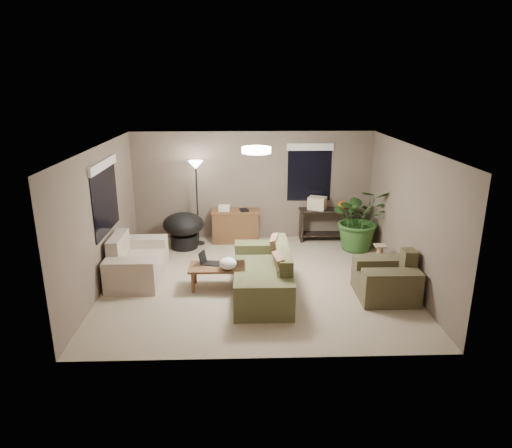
{
  "coord_description": "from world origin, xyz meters",
  "views": [
    {
      "loc": [
        -0.26,
        -7.81,
        3.56
      ],
      "look_at": [
        0.0,
        0.2,
        1.05
      ],
      "focal_mm": 32.0,
      "sensor_mm": 36.0,
      "label": 1
    }
  ],
  "objects_px": {
    "main_sofa": "(264,277)",
    "armchair": "(386,280)",
    "console_table": "(327,222)",
    "desk": "(235,226)",
    "loveseat": "(136,263)",
    "floor_lamp": "(196,175)",
    "houseplant": "(359,225)",
    "cat_scratching_post": "(379,259)",
    "papasan_chair": "(184,228)",
    "coffee_table": "(217,269)"
  },
  "relations": [
    {
      "from": "main_sofa",
      "to": "armchair",
      "type": "xyz_separation_m",
      "value": [
        2.1,
        -0.23,
        0.0
      ]
    },
    {
      "from": "loveseat",
      "to": "coffee_table",
      "type": "bearing_deg",
      "value": -17.4
    },
    {
      "from": "main_sofa",
      "to": "coffee_table",
      "type": "relative_size",
      "value": 2.2
    },
    {
      "from": "cat_scratching_post",
      "to": "houseplant",
      "type": "bearing_deg",
      "value": 97.05
    },
    {
      "from": "papasan_chair",
      "to": "floor_lamp",
      "type": "relative_size",
      "value": 0.48
    },
    {
      "from": "console_table",
      "to": "cat_scratching_post",
      "type": "xyz_separation_m",
      "value": [
        0.73,
        -1.75,
        -0.22
      ]
    },
    {
      "from": "main_sofa",
      "to": "armchair",
      "type": "relative_size",
      "value": 2.2
    },
    {
      "from": "loveseat",
      "to": "papasan_chair",
      "type": "relative_size",
      "value": 1.74
    },
    {
      "from": "armchair",
      "to": "floor_lamp",
      "type": "relative_size",
      "value": 0.52
    },
    {
      "from": "desk",
      "to": "papasan_chair",
      "type": "xyz_separation_m",
      "value": [
        -1.14,
        -0.37,
        0.09
      ]
    },
    {
      "from": "cat_scratching_post",
      "to": "main_sofa",
      "type": "bearing_deg",
      "value": -157.33
    },
    {
      "from": "main_sofa",
      "to": "armchair",
      "type": "distance_m",
      "value": 2.11
    },
    {
      "from": "loveseat",
      "to": "armchair",
      "type": "distance_m",
      "value": 4.57
    },
    {
      "from": "floor_lamp",
      "to": "houseplant",
      "type": "distance_m",
      "value": 3.75
    },
    {
      "from": "loveseat",
      "to": "armchair",
      "type": "xyz_separation_m",
      "value": [
        4.47,
        -0.93,
        0.0
      ]
    },
    {
      "from": "armchair",
      "to": "floor_lamp",
      "type": "xyz_separation_m",
      "value": [
        -3.47,
        2.8,
        1.3
      ]
    },
    {
      "from": "desk",
      "to": "floor_lamp",
      "type": "height_order",
      "value": "floor_lamp"
    },
    {
      "from": "loveseat",
      "to": "houseplant",
      "type": "relative_size",
      "value": 1.13
    },
    {
      "from": "coffee_table",
      "to": "desk",
      "type": "distance_m",
      "value": 2.5
    },
    {
      "from": "main_sofa",
      "to": "console_table",
      "type": "relative_size",
      "value": 1.69
    },
    {
      "from": "loveseat",
      "to": "papasan_chair",
      "type": "distance_m",
      "value": 1.78
    },
    {
      "from": "armchair",
      "to": "console_table",
      "type": "xyz_separation_m",
      "value": [
        -0.49,
        2.96,
        0.14
      ]
    },
    {
      "from": "main_sofa",
      "to": "armchair",
      "type": "bearing_deg",
      "value": -6.38
    },
    {
      "from": "floor_lamp",
      "to": "houseplant",
      "type": "xyz_separation_m",
      "value": [
        3.57,
        -0.47,
        -1.04
      ]
    },
    {
      "from": "loveseat",
      "to": "cat_scratching_post",
      "type": "bearing_deg",
      "value": 3.39
    },
    {
      "from": "papasan_chair",
      "to": "floor_lamp",
      "type": "height_order",
      "value": "floor_lamp"
    },
    {
      "from": "coffee_table",
      "to": "papasan_chair",
      "type": "xyz_separation_m",
      "value": [
        -0.84,
        2.11,
        0.11
      ]
    },
    {
      "from": "main_sofa",
      "to": "papasan_chair",
      "type": "distance_m",
      "value": 2.87
    },
    {
      "from": "papasan_chair",
      "to": "cat_scratching_post",
      "type": "xyz_separation_m",
      "value": [
        4.01,
        -1.34,
        -0.25
      ]
    },
    {
      "from": "armchair",
      "to": "desk",
      "type": "height_order",
      "value": "armchair"
    },
    {
      "from": "main_sofa",
      "to": "desk",
      "type": "bearing_deg",
      "value": 101.11
    },
    {
      "from": "cat_scratching_post",
      "to": "desk",
      "type": "bearing_deg",
      "value": 149.06
    },
    {
      "from": "houseplant",
      "to": "console_table",
      "type": "bearing_deg",
      "value": 133.45
    },
    {
      "from": "main_sofa",
      "to": "cat_scratching_post",
      "type": "bearing_deg",
      "value": 22.67
    },
    {
      "from": "coffee_table",
      "to": "cat_scratching_post",
      "type": "bearing_deg",
      "value": 13.58
    },
    {
      "from": "coffee_table",
      "to": "desk",
      "type": "height_order",
      "value": "desk"
    },
    {
      "from": "coffee_table",
      "to": "papasan_chair",
      "type": "height_order",
      "value": "papasan_chair"
    },
    {
      "from": "coffee_table",
      "to": "houseplant",
      "type": "xyz_separation_m",
      "value": [
        3.03,
        1.89,
        0.2
      ]
    },
    {
      "from": "main_sofa",
      "to": "papasan_chair",
      "type": "height_order",
      "value": "main_sofa"
    },
    {
      "from": "main_sofa",
      "to": "papasan_chair",
      "type": "bearing_deg",
      "value": 125.81
    },
    {
      "from": "main_sofa",
      "to": "coffee_table",
      "type": "distance_m",
      "value": 0.86
    },
    {
      "from": "console_table",
      "to": "main_sofa",
      "type": "bearing_deg",
      "value": -120.44
    },
    {
      "from": "desk",
      "to": "cat_scratching_post",
      "type": "xyz_separation_m",
      "value": [
        2.86,
        -1.72,
        -0.16
      ]
    },
    {
      "from": "loveseat",
      "to": "floor_lamp",
      "type": "xyz_separation_m",
      "value": [
        1.0,
        1.87,
        1.3
      ]
    },
    {
      "from": "houseplant",
      "to": "cat_scratching_post",
      "type": "height_order",
      "value": "houseplant"
    },
    {
      "from": "cat_scratching_post",
      "to": "console_table",
      "type": "bearing_deg",
      "value": 112.76
    },
    {
      "from": "console_table",
      "to": "loveseat",
      "type": "bearing_deg",
      "value": -152.98
    },
    {
      "from": "main_sofa",
      "to": "houseplant",
      "type": "bearing_deg",
      "value": 43.67
    },
    {
      "from": "loveseat",
      "to": "console_table",
      "type": "bearing_deg",
      "value": 27.02
    },
    {
      "from": "loveseat",
      "to": "floor_lamp",
      "type": "bearing_deg",
      "value": 61.81
    }
  ]
}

